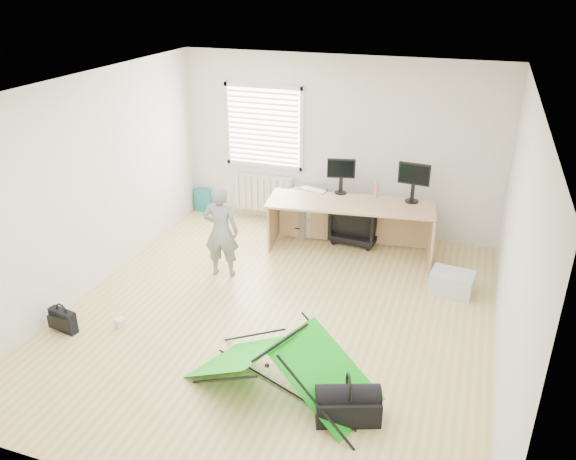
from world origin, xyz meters
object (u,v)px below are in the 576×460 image
(kite, at_px, (281,365))
(duffel_bag, at_px, (347,407))
(desk, at_px, (349,229))
(person, at_px, (221,231))
(filing_cabinet, at_px, (305,211))
(office_chair, at_px, (357,221))
(monitor_left, at_px, (341,181))
(storage_crate, at_px, (452,283))
(monitor_right, at_px, (413,188))
(laptop_bag, at_px, (63,320))
(thermos, at_px, (376,190))

(kite, height_order, duffel_bag, kite)
(desk, bearing_deg, person, -149.42)
(desk, distance_m, filing_cabinet, 1.01)
(filing_cabinet, distance_m, office_chair, 0.86)
(monitor_left, height_order, storage_crate, monitor_left)
(monitor_right, height_order, office_chair, monitor_right)
(desk, height_order, laptop_bag, desk)
(duffel_bag, bearing_deg, desk, 83.13)
(monitor_left, distance_m, monitor_right, 1.04)
(storage_crate, bearing_deg, office_chair, 142.88)
(desk, xyz_separation_m, duffel_bag, (0.78, -3.28, -0.27))
(laptop_bag, bearing_deg, monitor_right, 54.98)
(thermos, bearing_deg, monitor_right, -1.79)
(monitor_right, height_order, kite, monitor_right)
(thermos, bearing_deg, monitor_left, -178.65)
(monitor_right, bearing_deg, duffel_bag, -84.83)
(kite, relative_size, storage_crate, 3.44)
(kite, bearing_deg, monitor_left, 116.95)
(filing_cabinet, height_order, kite, filing_cabinet)
(kite, bearing_deg, person, 150.62)
(thermos, bearing_deg, duffel_bag, -82.43)
(kite, distance_m, storage_crate, 2.84)
(thermos, distance_m, office_chair, 0.67)
(kite, bearing_deg, storage_crate, 81.29)
(monitor_right, bearing_deg, filing_cabinet, 178.12)
(thermos, height_order, duffel_bag, thermos)
(storage_crate, bearing_deg, monitor_right, 125.71)
(laptop_bag, bearing_deg, filing_cabinet, 74.25)
(thermos, bearing_deg, storage_crate, -39.16)
(person, bearing_deg, monitor_left, -140.95)
(office_chair, distance_m, person, 2.24)
(laptop_bag, xyz_separation_m, duffel_bag, (3.42, -0.31, -0.00))
(filing_cabinet, distance_m, person, 1.84)
(monitor_left, xyz_separation_m, duffel_bag, (1.00, -3.60, -0.87))
(kite, relative_size, duffel_bag, 3.04)
(desk, distance_m, thermos, 0.68)
(office_chair, xyz_separation_m, person, (-1.48, -1.64, 0.32))
(office_chair, relative_size, person, 0.55)
(filing_cabinet, height_order, thermos, thermos)
(monitor_right, xyz_separation_m, thermos, (-0.52, 0.02, -0.10))
(thermos, xyz_separation_m, office_chair, (-0.28, 0.14, -0.59))
(monitor_right, relative_size, duffel_bag, 0.75)
(monitor_left, distance_m, duffel_bag, 3.84)
(filing_cabinet, relative_size, office_chair, 0.97)
(filing_cabinet, bearing_deg, laptop_bag, -96.17)
(duffel_bag, bearing_deg, office_chair, 81.28)
(desk, relative_size, filing_cabinet, 3.40)
(thermos, height_order, laptop_bag, thermos)
(desk, height_order, storage_crate, desk)
(kite, xyz_separation_m, laptop_bag, (-2.70, 0.12, -0.15))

